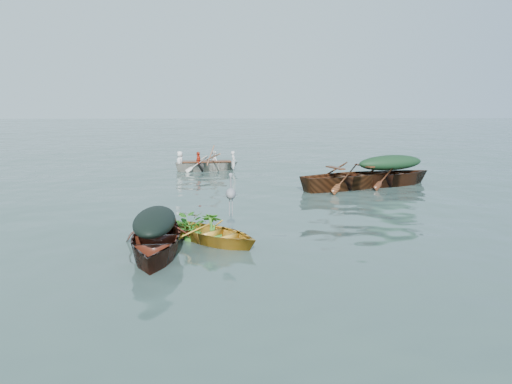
{
  "coord_description": "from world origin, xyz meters",
  "views": [
    {
      "loc": [
        -0.75,
        -10.54,
        2.89
      ],
      "look_at": [
        -0.29,
        2.39,
        0.5
      ],
      "focal_mm": 35.0,
      "sensor_mm": 36.0,
      "label": 1
    }
  ],
  "objects_px": {
    "yellow_dinghy": "(215,243)",
    "green_tarp_boat": "(389,185)",
    "rowed_boat": "(207,171)",
    "dark_covered_boat": "(156,254)",
    "heron": "(231,200)",
    "open_wooden_boat": "(349,189)"
  },
  "relations": [
    {
      "from": "yellow_dinghy",
      "to": "green_tarp_boat",
      "type": "distance_m",
      "value": 8.86
    },
    {
      "from": "yellow_dinghy",
      "to": "rowed_boat",
      "type": "distance_m",
      "value": 10.72
    },
    {
      "from": "yellow_dinghy",
      "to": "dark_covered_boat",
      "type": "distance_m",
      "value": 1.31
    },
    {
      "from": "dark_covered_boat",
      "to": "heron",
      "type": "relative_size",
      "value": 4.12
    },
    {
      "from": "yellow_dinghy",
      "to": "rowed_boat",
      "type": "bearing_deg",
      "value": 45.69
    },
    {
      "from": "rowed_boat",
      "to": "open_wooden_boat",
      "type": "bearing_deg",
      "value": -138.2
    },
    {
      "from": "yellow_dinghy",
      "to": "open_wooden_boat",
      "type": "bearing_deg",
      "value": 7.47
    },
    {
      "from": "green_tarp_boat",
      "to": "open_wooden_boat",
      "type": "relative_size",
      "value": 0.94
    },
    {
      "from": "green_tarp_boat",
      "to": "dark_covered_boat",
      "type": "bearing_deg",
      "value": 117.1
    },
    {
      "from": "green_tarp_boat",
      "to": "rowed_boat",
      "type": "xyz_separation_m",
      "value": [
        -6.51,
        3.89,
        0.0
      ]
    },
    {
      "from": "open_wooden_boat",
      "to": "rowed_boat",
      "type": "height_order",
      "value": "open_wooden_boat"
    },
    {
      "from": "open_wooden_boat",
      "to": "green_tarp_boat",
      "type": "bearing_deg",
      "value": -92.97
    },
    {
      "from": "rowed_boat",
      "to": "dark_covered_boat",
      "type": "bearing_deg",
      "value": 172.29
    },
    {
      "from": "yellow_dinghy",
      "to": "open_wooden_boat",
      "type": "height_order",
      "value": "open_wooden_boat"
    },
    {
      "from": "yellow_dinghy",
      "to": "rowed_boat",
      "type": "height_order",
      "value": "rowed_boat"
    },
    {
      "from": "green_tarp_boat",
      "to": "heron",
      "type": "distance_m",
      "value": 8.35
    },
    {
      "from": "open_wooden_boat",
      "to": "heron",
      "type": "height_order",
      "value": "heron"
    },
    {
      "from": "dark_covered_boat",
      "to": "open_wooden_boat",
      "type": "relative_size",
      "value": 0.78
    },
    {
      "from": "yellow_dinghy",
      "to": "dark_covered_boat",
      "type": "bearing_deg",
      "value": 164.83
    },
    {
      "from": "yellow_dinghy",
      "to": "heron",
      "type": "bearing_deg",
      "value": 5.19
    },
    {
      "from": "yellow_dinghy",
      "to": "heron",
      "type": "height_order",
      "value": "heron"
    },
    {
      "from": "rowed_boat",
      "to": "heron",
      "type": "distance_m",
      "value": 10.34
    }
  ]
}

